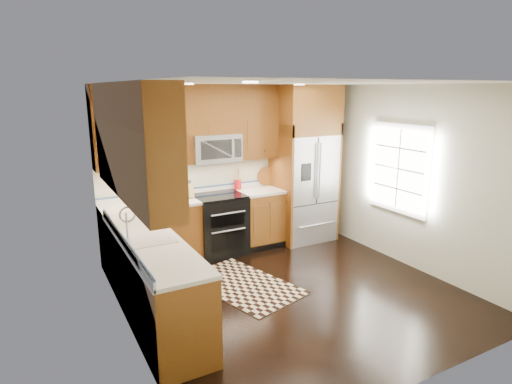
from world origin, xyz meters
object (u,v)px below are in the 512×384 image
knife_block (189,191)px  utensil_crock (238,182)px  range (220,225)px  rug (243,285)px  refrigerator (304,164)px

knife_block → utensil_crock: 0.90m
range → knife_block: bearing=169.1°
range → knife_block: (-0.45, 0.09, 0.58)m
range → rug: (-0.19, -1.19, -0.46)m
rug → utensil_crock: 1.88m
refrigerator → rug: refrigerator is taller
refrigerator → knife_block: size_ratio=9.69×
rug → refrigerator: bearing=18.2°
rug → knife_block: 1.67m
utensil_crock → refrigerator: bearing=-14.0°
range → refrigerator: (1.55, -0.04, 0.83)m
range → utensil_crock: bearing=28.5°
range → rug: 1.30m
refrigerator → range: bearing=178.6°
range → rug: bearing=-99.2°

